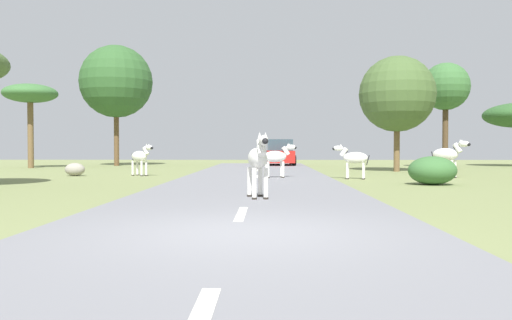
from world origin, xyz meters
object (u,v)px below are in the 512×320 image
at_px(zebra_3, 141,157).
at_px(bush_3, 432,170).
at_px(zebra_4, 353,158).
at_px(tree_2, 116,82).
at_px(tree_6, 397,94).
at_px(zebra_0, 258,159).
at_px(zebra_1, 447,155).
at_px(tree_7, 446,87).
at_px(zebra_2, 277,157).
at_px(car_0, 280,153).
at_px(rock_1, 75,169).
at_px(tree_3, 30,95).

xyz_separation_m(zebra_3, bush_3, (11.08, -5.18, -0.36)).
xyz_separation_m(zebra_4, bush_3, (2.13, -3.06, -0.34)).
relative_size(tree_2, tree_6, 1.37).
bearing_deg(tree_6, bush_3, -97.03).
height_order(zebra_0, tree_2, tree_2).
distance_m(zebra_1, tree_7, 11.89).
distance_m(tree_2, bush_3, 24.29).
bearing_deg(tree_7, zebra_2, -132.42).
bearing_deg(zebra_1, car_0, -109.78).
relative_size(tree_7, rock_1, 7.47).
relative_size(zebra_0, rock_1, 1.89).
bearing_deg(tree_3, zebra_3, -44.04).
bearing_deg(zebra_4, zebra_2, 105.31).
bearing_deg(zebra_0, tree_7, -130.65).
relative_size(zebra_2, bush_3, 0.88).
distance_m(zebra_0, tree_3, 23.79).
distance_m(car_0, tree_7, 11.38).
bearing_deg(rock_1, zebra_4, -9.62).
xyz_separation_m(zebra_2, bush_3, (5.14, -3.08, -0.39)).
bearing_deg(tree_7, car_0, 160.71).
distance_m(zebra_1, tree_3, 23.96).
bearing_deg(tree_7, rock_1, -153.78).
xyz_separation_m(zebra_1, car_0, (-6.53, 14.15, -0.09)).
distance_m(zebra_4, bush_3, 3.74).
bearing_deg(rock_1, zebra_2, -12.71).
distance_m(zebra_3, bush_3, 12.23).
distance_m(tree_3, tree_6, 21.36).
bearing_deg(tree_2, zebra_4, -47.03).
relative_size(zebra_0, tree_3, 0.32).
height_order(zebra_2, tree_7, tree_7).
relative_size(zebra_1, tree_6, 0.26).
relative_size(zebra_2, zebra_3, 1.00).
relative_size(zebra_3, bush_3, 0.89).
bearing_deg(zebra_0, zebra_1, -140.96).
distance_m(zebra_2, bush_3, 6.01).
relative_size(zebra_1, rock_1, 1.84).
bearing_deg(tree_2, tree_7, -8.51).
bearing_deg(tree_3, bush_3, -34.51).
xyz_separation_m(zebra_1, tree_3, (-21.64, 9.70, 3.47)).
bearing_deg(zebra_3, tree_6, 149.44).
distance_m(zebra_3, tree_6, 13.42).
distance_m(tree_6, rock_1, 16.23).
relative_size(zebra_2, tree_6, 0.24).
bearing_deg(tree_6, car_0, 124.84).
distance_m(zebra_2, tree_2, 18.73).
bearing_deg(bush_3, tree_3, 145.49).
height_order(tree_3, tree_7, tree_7).
relative_size(zebra_3, zebra_4, 0.99).
height_order(zebra_0, zebra_2, zebra_0).
bearing_deg(car_0, zebra_2, -93.66).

